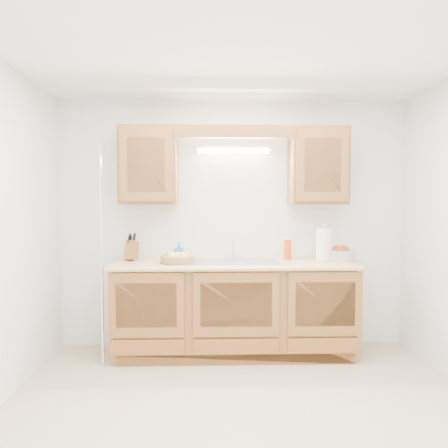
{
  "coord_description": "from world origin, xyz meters",
  "views": [
    {
      "loc": [
        -0.22,
        -2.96,
        1.48
      ],
      "look_at": [
        -0.11,
        0.85,
        1.28
      ],
      "focal_mm": 35.0,
      "sensor_mm": 36.0,
      "label": 1
    }
  ],
  "objects_px": {
    "paper_towel": "(324,245)",
    "knife_block": "(132,250)",
    "fruit_basket": "(178,258)",
    "apple_bowl": "(340,254)"
  },
  "relations": [
    {
      "from": "paper_towel",
      "to": "apple_bowl",
      "type": "relative_size",
      "value": 0.99
    },
    {
      "from": "paper_towel",
      "to": "knife_block",
      "type": "bearing_deg",
      "value": 175.99
    },
    {
      "from": "knife_block",
      "to": "apple_bowl",
      "type": "bearing_deg",
      "value": 12.57
    },
    {
      "from": "knife_block",
      "to": "apple_bowl",
      "type": "xyz_separation_m",
      "value": [
        2.04,
        -0.13,
        -0.03
      ]
    },
    {
      "from": "fruit_basket",
      "to": "apple_bowl",
      "type": "bearing_deg",
      "value": 2.58
    },
    {
      "from": "fruit_basket",
      "to": "knife_block",
      "type": "xyz_separation_m",
      "value": [
        -0.47,
        0.2,
        0.06
      ]
    },
    {
      "from": "paper_towel",
      "to": "apple_bowl",
      "type": "bearing_deg",
      "value": 0.64
    },
    {
      "from": "fruit_basket",
      "to": "apple_bowl",
      "type": "xyz_separation_m",
      "value": [
        1.57,
        0.07,
        0.02
      ]
    },
    {
      "from": "fruit_basket",
      "to": "apple_bowl",
      "type": "relative_size",
      "value": 0.94
    },
    {
      "from": "knife_block",
      "to": "apple_bowl",
      "type": "distance_m",
      "value": 2.05
    }
  ]
}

